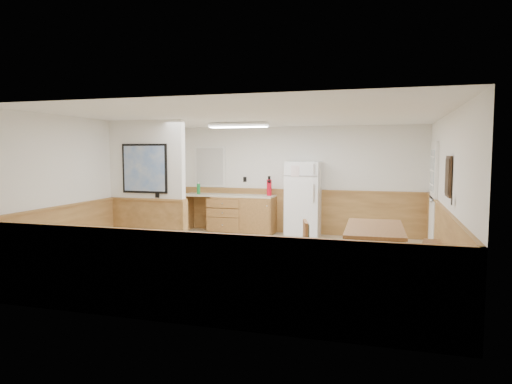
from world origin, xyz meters
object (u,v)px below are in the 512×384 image
(dining_bench, at_px, (433,256))
(refrigerator, at_px, (303,199))
(dining_chair, at_px, (313,244))
(dining_table, at_px, (375,233))
(soap_bottle, at_px, (199,189))
(fire_extinguisher, at_px, (269,187))

(dining_bench, bearing_deg, refrigerator, 138.53)
(dining_chair, bearing_deg, dining_table, 6.19)
(dining_table, xyz_separation_m, dining_bench, (0.86, 0.02, -0.31))
(soap_bottle, bearing_deg, refrigerator, -0.22)
(dining_chair, distance_m, fire_extinguisher, 3.70)
(refrigerator, relative_size, dining_chair, 1.99)
(dining_chair, height_order, fire_extinguisher, fire_extinguisher)
(refrigerator, relative_size, fire_extinguisher, 3.73)
(refrigerator, height_order, dining_table, refrigerator)
(fire_extinguisher, xyz_separation_m, soap_bottle, (-1.74, -0.06, -0.08))
(dining_table, bearing_deg, refrigerator, 118.01)
(dining_chair, relative_size, fire_extinguisher, 1.87)
(dining_table, distance_m, dining_bench, 0.92)
(fire_extinguisher, bearing_deg, dining_bench, -27.00)
(dining_table, relative_size, soap_bottle, 7.09)
(refrigerator, bearing_deg, dining_chair, -78.17)
(refrigerator, xyz_separation_m, dining_bench, (2.51, -2.87, -0.50))
(dining_bench, relative_size, soap_bottle, 6.90)
(refrigerator, height_order, fire_extinguisher, refrigerator)
(dining_table, bearing_deg, dining_chair, -161.06)
(soap_bottle, bearing_deg, dining_chair, -44.51)
(dining_chair, height_order, soap_bottle, soap_bottle)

